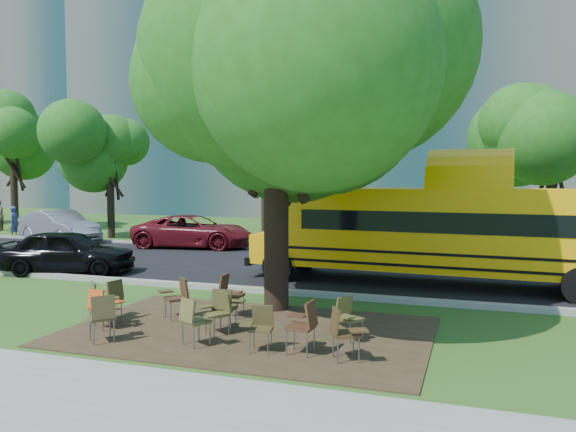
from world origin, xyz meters
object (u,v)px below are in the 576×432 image
(chair_2, at_px, (104,313))
(chair_10, at_px, (229,291))
(bg_car_silver, at_px, (59,226))
(chair_3, at_px, (219,309))
(chair_7, at_px, (343,329))
(chair_9, at_px, (178,294))
(pedestrian_a, at_px, (15,222))
(chair_12, at_px, (348,314))
(bg_car_red, at_px, (194,232))
(chair_0, at_px, (102,305))
(chair_1, at_px, (100,299))
(chair_5, at_px, (260,324))
(main_tree, at_px, (276,57))
(chair_4, at_px, (194,317))
(chair_11, at_px, (225,305))
(black_car, at_px, (67,252))
(chair_8, at_px, (112,296))
(school_bus, at_px, (465,231))
(chair_6, at_px, (304,322))

(chair_2, height_order, chair_10, chair_10)
(bg_car_silver, bearing_deg, chair_3, -111.61)
(chair_7, distance_m, chair_9, 4.29)
(chair_7, height_order, pedestrian_a, pedestrian_a)
(chair_12, xyz_separation_m, bg_car_red, (-9.20, 11.28, 0.20))
(chair_0, distance_m, chair_2, 0.93)
(chair_1, xyz_separation_m, chair_5, (3.75, -0.60, -0.05))
(bg_car_red, bearing_deg, chair_9, -161.09)
(chair_3, bearing_deg, chair_5, -177.06)
(main_tree, distance_m, chair_7, 6.38)
(chair_4, distance_m, chair_5, 1.21)
(chair_10, bearing_deg, chair_3, 13.14)
(chair_2, bearing_deg, chair_5, -38.78)
(chair_10, xyz_separation_m, chair_11, (0.36, -0.98, -0.05))
(pedestrian_a, bearing_deg, chair_2, -139.59)
(black_car, height_order, bg_car_red, bg_car_red)
(chair_0, relative_size, chair_4, 0.95)
(chair_8, bearing_deg, chair_3, -85.05)
(chair_1, relative_size, chair_7, 1.00)
(school_bus, xyz_separation_m, chair_11, (-4.36, -6.01, -1.04))
(chair_2, xyz_separation_m, chair_3, (1.74, 1.18, -0.06))
(school_bus, height_order, bg_car_silver, school_bus)
(school_bus, xyz_separation_m, black_car, (-11.83, -1.60, -0.87))
(pedestrian_a, bearing_deg, school_bus, -114.05)
(school_bus, distance_m, chair_0, 9.56)
(chair_2, bearing_deg, bg_car_red, 63.81)
(chair_7, relative_size, chair_11, 1.04)
(chair_3, bearing_deg, chair_4, 121.78)
(chair_5, xyz_separation_m, pedestrian_a, (-18.28, 13.12, 0.29))
(chair_12, relative_size, bg_car_silver, 0.18)
(chair_3, distance_m, black_car, 8.81)
(chair_5, xyz_separation_m, bg_car_silver, (-14.74, 12.16, 0.25))
(chair_4, relative_size, chair_9, 1.01)
(school_bus, distance_m, black_car, 11.97)
(school_bus, distance_m, chair_8, 9.28)
(chair_5, bearing_deg, chair_6, 176.40)
(chair_6, height_order, chair_7, chair_6)
(chair_7, relative_size, pedestrian_a, 0.56)
(main_tree, height_order, chair_5, main_tree)
(chair_3, xyz_separation_m, chair_5, (1.14, -0.74, -0.01))
(chair_7, xyz_separation_m, bg_car_silver, (-16.22, 12.23, 0.20))
(chair_4, xyz_separation_m, chair_8, (-2.51, 1.07, -0.00))
(chair_3, height_order, bg_car_silver, bg_car_silver)
(main_tree, bearing_deg, chair_2, -121.44)
(bg_car_silver, distance_m, pedestrian_a, 3.67)
(chair_11, bearing_deg, chair_9, 153.72)
(chair_4, relative_size, black_car, 0.22)
(school_bus, relative_size, chair_2, 12.32)
(chair_9, bearing_deg, chair_3, -169.99)
(school_bus, height_order, chair_6, school_bus)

